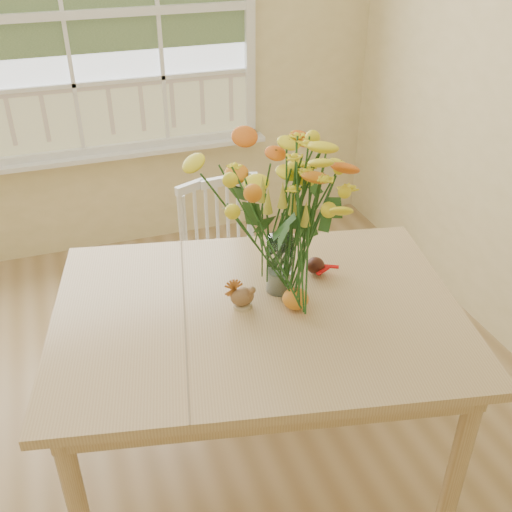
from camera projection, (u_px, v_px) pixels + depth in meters
name	position (u px, v px, depth m)	size (l,w,h in m)	color
floor	(163.00, 509.00, 2.46)	(4.00, 4.50, 0.01)	#9D7B4C
wall_back	(68.00, 50.00, 3.56)	(4.00, 0.02, 2.70)	beige
window	(63.00, 19.00, 3.43)	(2.42, 0.12, 1.74)	silver
dining_table	(258.00, 328.00, 2.30)	(1.72, 1.38, 0.82)	tan
windsor_chair	(225.00, 260.00, 3.11)	(0.47, 0.45, 0.92)	white
flower_vase	(281.00, 210.00, 2.18)	(0.49, 0.49, 0.58)	white
pumpkin	(295.00, 300.00, 2.24)	(0.10, 0.10, 0.08)	orange
turkey_figurine	(242.00, 297.00, 2.24)	(0.10, 0.07, 0.11)	#CCB78C
dark_gourd	(315.00, 266.00, 2.44)	(0.13, 0.07, 0.07)	#38160F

